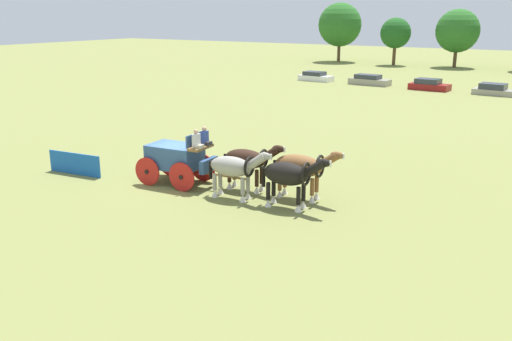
% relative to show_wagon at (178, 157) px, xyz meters
% --- Properties ---
extents(ground_plane, '(220.00, 220.00, 0.00)m').
position_rel_show_wagon_xyz_m(ground_plane, '(-0.15, -0.01, -1.27)').
color(ground_plane, olive).
extents(show_wagon, '(5.50, 2.11, 2.82)m').
position_rel_show_wagon_xyz_m(show_wagon, '(0.00, 0.00, 0.00)').
color(show_wagon, '#2D4C7A').
rests_on(show_wagon, ground).
extents(draft_horse_rear_near, '(3.08, 1.04, 2.26)m').
position_rel_show_wagon_xyz_m(draft_horse_rear_near, '(3.34, 0.92, 0.11)').
color(draft_horse_rear_near, '#331E14').
rests_on(draft_horse_rear_near, ground).
extents(draft_horse_rear_off, '(3.05, 1.03, 2.23)m').
position_rel_show_wagon_xyz_m(draft_horse_rear_off, '(3.44, -0.38, 0.08)').
color(draft_horse_rear_off, '#9E998E').
rests_on(draft_horse_rear_off, ground).
extents(draft_horse_lead_near, '(3.22, 1.14, 2.29)m').
position_rel_show_wagon_xyz_m(draft_horse_lead_near, '(5.92, 1.12, 0.14)').
color(draft_horse_lead_near, brown).
rests_on(draft_horse_lead_near, ground).
extents(draft_horse_lead_off, '(3.01, 1.12, 2.27)m').
position_rel_show_wagon_xyz_m(draft_horse_lead_off, '(6.02, -0.18, 0.12)').
color(draft_horse_lead_off, black).
rests_on(draft_horse_lead_off, ground).
extents(parked_vehicle_a, '(4.10, 2.07, 1.08)m').
position_rel_show_wagon_xyz_m(parked_vehicle_a, '(-12.26, 40.06, -0.80)').
color(parked_vehicle_a, white).
rests_on(parked_vehicle_a, ground).
extents(parked_vehicle_b, '(4.66, 2.06, 1.14)m').
position_rel_show_wagon_xyz_m(parked_vehicle_b, '(-5.50, 39.78, -0.78)').
color(parked_vehicle_b, gray).
rests_on(parked_vehicle_b, ground).
extents(parked_vehicle_c, '(4.15, 2.20, 1.17)m').
position_rel_show_wagon_xyz_m(parked_vehicle_c, '(1.32, 39.07, -0.77)').
color(parked_vehicle_c, maroon).
rests_on(parked_vehicle_c, ground).
extents(parked_vehicle_d, '(4.06, 2.27, 1.12)m').
position_rel_show_wagon_xyz_m(parked_vehicle_d, '(7.68, 38.89, -0.80)').
color(parked_vehicle_d, gray).
rests_on(parked_vehicle_d, ground).
extents(tree_a, '(6.93, 6.93, 9.34)m').
position_rel_show_wagon_xyz_m(tree_a, '(-20.53, 65.76, 4.59)').
color(tree_a, brown).
rests_on(tree_a, ground).
extents(tree_b, '(4.56, 4.56, 7.07)m').
position_rel_show_wagon_xyz_m(tree_b, '(-10.82, 64.40, 3.49)').
color(tree_b, brown).
rests_on(tree_b, ground).
extents(tree_c, '(6.20, 6.20, 8.32)m').
position_rel_show_wagon_xyz_m(tree_c, '(-2.11, 65.79, 3.93)').
color(tree_c, brown).
rests_on(tree_c, ground).
extents(sponsor_banner, '(3.19, 0.41, 1.10)m').
position_rel_show_wagon_xyz_m(sponsor_banner, '(-5.38, -1.53, -0.72)').
color(sponsor_banner, '#1959B2').
rests_on(sponsor_banner, ground).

